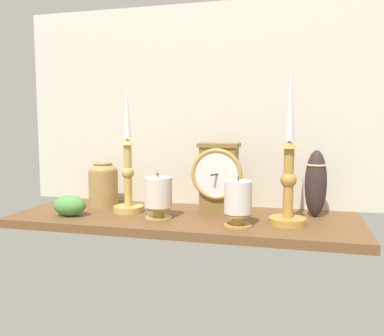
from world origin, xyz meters
TOP-DOWN VIEW (x-y plane):
  - ground_plane at (0.00, 0.00)cm, footprint 100.00×36.00cm
  - back_wall at (0.00, 18.50)cm, footprint 120.00×2.00cm
  - mantel_clock at (9.61, 4.03)cm, footprint 14.90×10.84cm
  - candlestick_tall_left at (-17.57, 0.60)cm, footprint 9.22×9.22cm
  - candlestick_tall_center at (29.71, -3.39)cm, footprint 9.87×9.87cm
  - brass_vase_jar at (-28.93, 6.78)cm, footprint 9.43×9.43cm
  - pillar_candle_front at (-5.92, -5.22)cm, footprint 7.86×7.86cm
  - pillar_candle_near_clock at (17.13, -8.48)cm, footprint 7.44×7.44cm
  - tall_ceramic_vase at (37.11, 7.85)cm, footprint 6.19×6.19cm
  - ivy_sprig at (-31.96, -8.68)cm, footprint 9.88×6.92cm

SIDE VIEW (x-z plane):
  - ground_plane at x=0.00cm, z-range -2.40..0.00cm
  - ivy_sprig at x=-31.96cm, z-range 0.00..5.98cm
  - pillar_candle_front at x=-5.92cm, z-range 0.04..12.90cm
  - pillar_candle_near_clock at x=17.13cm, z-range -0.03..13.01cm
  - brass_vase_jar at x=-28.93cm, z-range 0.31..14.69cm
  - tall_ceramic_vase at x=37.11cm, z-range 0.15..19.36cm
  - mantel_clock at x=9.61cm, z-range 0.45..21.50cm
  - candlestick_tall_left at x=-17.57cm, z-range -6.93..31.03cm
  - candlestick_tall_center at x=29.71cm, z-range -8.15..34.68cm
  - back_wall at x=0.00cm, z-range 0.00..65.00cm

